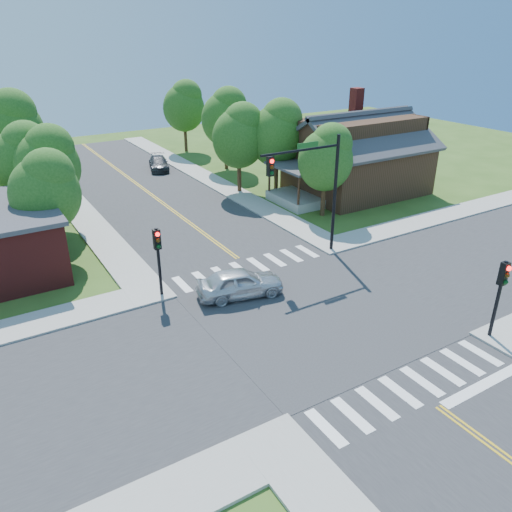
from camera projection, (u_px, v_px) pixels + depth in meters
ground at (314, 315)px, 24.18m from camera, size 100.00×100.00×0.00m
road_ns at (314, 315)px, 24.17m from camera, size 10.00×90.00×0.04m
road_ew at (314, 315)px, 24.17m from camera, size 90.00×10.00×0.04m
intersection_patch at (314, 315)px, 24.18m from camera, size 10.20×10.20×0.06m
sidewalk_ne at (348, 184)px, 43.87m from camera, size 40.00×40.00×0.14m
crosswalk_north at (249, 267)px, 28.97m from camera, size 8.85×2.00×0.01m
crosswalk_south at (411, 386)px, 19.35m from camera, size 8.85×2.00×0.01m
centerline at (314, 315)px, 24.16m from camera, size 0.30×90.00×0.01m
stop_bar at (483, 386)px, 19.46m from camera, size 4.60×0.45×0.09m
signal_mast_ne at (313, 179)px, 28.32m from camera, size 5.30×0.42×7.20m
signal_pole_se at (501, 286)px, 21.33m from camera, size 0.34×0.42×3.80m
signal_pole_nw at (158, 250)px, 24.74m from camera, size 0.34×0.42×3.80m
house_ne at (357, 152)px, 40.94m from camera, size 13.05×8.80×7.11m
tree_e_a at (327, 156)px, 35.12m from camera, size 3.97×3.77×6.75m
tree_e_b at (278, 132)px, 40.07m from camera, size 4.52×4.30×7.69m
tree_e_c at (226, 115)px, 46.91m from camera, size 4.57×4.34×7.77m
tree_e_d at (185, 105)px, 53.74m from camera, size 4.52×4.29×7.68m
tree_w_a at (46, 189)px, 28.18m from camera, size 3.95×3.75×6.71m
tree_w_b at (25, 158)px, 33.25m from camera, size 4.25×4.04×7.23m
tree_w_c at (11, 127)px, 38.95m from camera, size 5.02×4.77×8.54m
tree_house at (240, 134)px, 40.03m from camera, size 4.36×4.14×7.41m
tree_bldg at (48, 162)px, 32.54m from camera, size 4.22×4.01×7.18m
car_silver at (240, 283)px, 25.57m from camera, size 3.68×5.21×1.52m
car_dgrey at (159, 164)px, 48.33m from camera, size 4.07×5.23×1.24m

